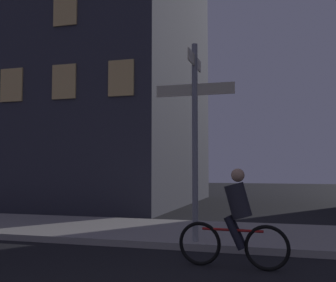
# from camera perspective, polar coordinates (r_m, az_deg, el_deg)

# --- Properties ---
(sidewalk_kerb) EXTENTS (40.00, 3.47, 0.14)m
(sidewalk_kerb) POSITION_cam_1_polar(r_m,az_deg,el_deg) (9.83, 9.05, -12.75)
(sidewalk_kerb) COLOR #9E9991
(sidewalk_kerb) RESTS_ON ground_plane
(signpost) EXTENTS (1.65, 1.14, 4.05)m
(signpost) POSITION_cam_1_polar(r_m,az_deg,el_deg) (8.44, 3.76, 2.26)
(signpost) COLOR gray
(signpost) RESTS_ON sidewalk_kerb
(cyclist) EXTENTS (1.82, 0.35, 1.61)m
(cyclist) POSITION_cam_1_polar(r_m,az_deg,el_deg) (6.87, 9.33, -10.99)
(cyclist) COLOR black
(cyclist) RESTS_ON ground_plane
(building_left_block) EXTENTS (10.58, 10.02, 13.29)m
(building_left_block) POSITION_cam_1_polar(r_m,az_deg,el_deg) (20.43, -12.15, 10.63)
(building_left_block) COLOR #383842
(building_left_block) RESTS_ON ground_plane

